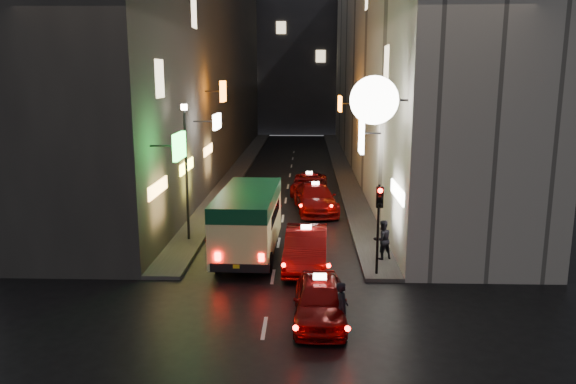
# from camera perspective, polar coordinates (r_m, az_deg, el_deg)

# --- Properties ---
(building_left) EXTENTS (7.40, 52.00, 18.00)m
(building_left) POSITION_cam_1_polar(r_m,az_deg,el_deg) (46.98, -9.75, 13.27)
(building_left) COLOR #3A3734
(building_left) RESTS_ON ground
(building_right) EXTENTS (8.14, 52.00, 18.00)m
(building_right) POSITION_cam_1_polar(r_m,az_deg,el_deg) (46.55, 10.49, 13.26)
(building_right) COLOR #ACA79E
(building_right) RESTS_ON ground
(building_far) EXTENTS (30.00, 10.00, 22.00)m
(building_far) POSITION_cam_1_polar(r_m,az_deg,el_deg) (78.12, 0.98, 14.24)
(building_far) COLOR #37363C
(building_far) RESTS_ON ground
(sidewalk_left) EXTENTS (1.50, 52.00, 0.15)m
(sidewalk_left) POSITION_cam_1_polar(r_m,az_deg,el_deg) (46.98, -4.88, 2.46)
(sidewalk_left) COLOR #4A4845
(sidewalk_left) RESTS_ON ground
(sidewalk_right) EXTENTS (1.50, 52.00, 0.15)m
(sidewalk_right) POSITION_cam_1_polar(r_m,az_deg,el_deg) (46.75, 5.53, 2.41)
(sidewalk_right) COLOR #4A4845
(sidewalk_right) RESTS_ON ground
(minibus) EXTENTS (2.51, 6.66, 2.84)m
(minibus) POSITION_cam_1_polar(r_m,az_deg,el_deg) (24.00, -4.06, -2.36)
(minibus) COLOR #F9F59B
(minibus) RESTS_ON ground
(taxi_near) EXTENTS (2.11, 5.09, 1.78)m
(taxi_near) POSITION_cam_1_polar(r_m,az_deg,el_deg) (17.99, 3.24, -10.56)
(taxi_near) COLOR #760707
(taxi_near) RESTS_ON ground
(taxi_second) EXTENTS (2.57, 5.83, 2.00)m
(taxi_second) POSITION_cam_1_polar(r_m,az_deg,el_deg) (22.83, 1.86, -5.36)
(taxi_second) COLOR #760707
(taxi_second) RESTS_ON ground
(taxi_third) EXTENTS (3.01, 5.95, 1.99)m
(taxi_third) POSITION_cam_1_polar(r_m,az_deg,el_deg) (31.99, 2.79, -0.39)
(taxi_third) COLOR #760707
(taxi_third) RESTS_ON ground
(taxi_far) EXTENTS (2.33, 5.00, 1.72)m
(taxi_far) POSITION_cam_1_polar(r_m,az_deg,el_deg) (36.72, 2.17, 0.99)
(taxi_far) COLOR #760707
(taxi_far) RESTS_ON ground
(pedestrian_crossing) EXTENTS (0.40, 0.61, 1.83)m
(pedestrian_crossing) POSITION_cam_1_polar(r_m,az_deg,el_deg) (17.20, 5.50, -11.30)
(pedestrian_crossing) COLOR black
(pedestrian_crossing) RESTS_ON ground
(pedestrian_sidewalk) EXTENTS (0.82, 0.67, 1.88)m
(pedestrian_sidewalk) POSITION_cam_1_polar(r_m,az_deg,el_deg) (23.58, 9.57, -4.53)
(pedestrian_sidewalk) COLOR black
(pedestrian_sidewalk) RESTS_ON sidewalk_right
(traffic_light) EXTENTS (0.26, 0.43, 3.50)m
(traffic_light) POSITION_cam_1_polar(r_m,az_deg,el_deg) (21.28, 9.24, -1.85)
(traffic_light) COLOR black
(traffic_light) RESTS_ON sidewalk_right
(lamp_post) EXTENTS (0.28, 0.28, 6.22)m
(lamp_post) POSITION_cam_1_polar(r_m,az_deg,el_deg) (25.93, -10.31, 2.89)
(lamp_post) COLOR black
(lamp_post) RESTS_ON sidewalk_left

